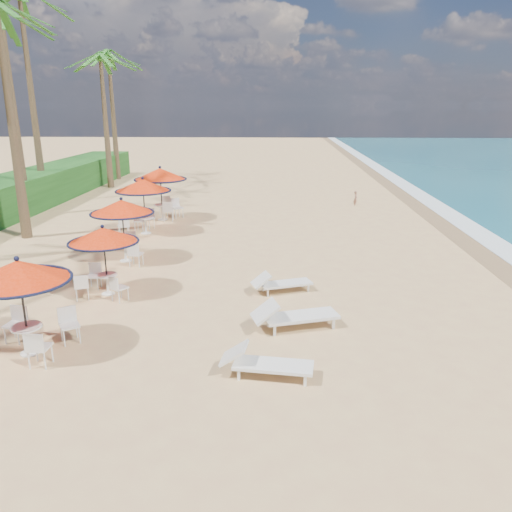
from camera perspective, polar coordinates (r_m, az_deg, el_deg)
The scene contains 16 objects.
ground at distance 11.53m, azimuth -0.23°, elevation -11.09°, with size 160.00×160.00×0.00m, color tan.
foam_strip at distance 22.64m, azimuth 25.48°, elevation 1.36°, with size 1.20×140.00×0.04m, color white.
wetsand_band at distance 22.31m, azimuth 23.35°, elevation 1.41°, with size 1.40×140.00×0.02m, color olive.
station_0 at distance 12.02m, azimuth -25.13°, elevation -2.80°, with size 2.22×2.22×2.31m.
station_1 at distance 15.10m, azimuth -17.16°, elevation 1.31°, with size 2.04×2.04×2.13m.
station_2 at distance 18.24m, azimuth -14.95°, elevation 4.81°, with size 2.24×2.24×2.34m.
station_3 at distance 22.19m, azimuth -12.89°, elevation 7.13°, with size 2.39×2.39×2.50m.
station_4 at distance 24.77m, azimuth -10.71°, elevation 8.48°, with size 2.53×2.55×2.64m.
lounger_near at distance 10.51m, azimuth 0.88°, elevation -12.05°, with size 1.97×0.81×0.69m.
lounger_mid at distance 12.60m, azimuth 4.18°, elevation -6.76°, with size 2.30×1.32×0.79m.
lounger_far at distance 14.99m, azimuth 2.74°, elevation -3.06°, with size 1.91×1.16×0.65m.
palm_4 at distance 27.90m, azimuth -26.97°, elevation 22.07°, with size 5.00×5.00×9.59m.
palm_5 at distance 31.93m, azimuth -25.28°, elevation 24.14°, with size 5.00×5.00×11.21m.
palm_6 at distance 35.84m, azimuth -17.31°, elevation 20.08°, with size 5.00×5.00×8.65m.
palm_7 at distance 39.97m, azimuth -16.45°, elevation 20.39°, with size 5.00×5.00×9.14m.
person at distance 28.71m, azimuth 11.31°, elevation 6.53°, with size 0.32×0.21×0.87m, color #8E5D48.
Camera 1 is at (0.55, -10.18, 5.39)m, focal length 35.00 mm.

